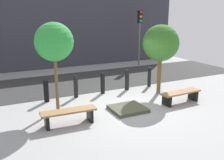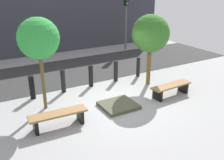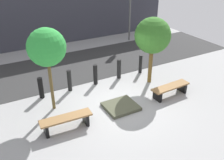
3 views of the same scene
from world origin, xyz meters
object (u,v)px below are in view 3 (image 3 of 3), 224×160
tree_behind_right_bench (153,36)px  bollard_far_right (140,64)px  bench_right (170,89)px  bollard_far_left (41,88)px  bench_left (66,120)px  bollard_center (95,75)px  traffic_light_mid_west (130,2)px  planter_bed (121,106)px  tree_behind_left_bench (47,48)px  bollard_right (119,69)px  bollard_left (69,81)px

tree_behind_right_bench → bollard_far_right: bearing=79.3°
bench_right → bollard_far_left: bearing=149.8°
bench_left → bollard_center: (2.22, 2.40, 0.12)m
bench_right → traffic_light_mid_west: traffic_light_mid_west is taller
planter_bed → bollard_center: size_ratio=1.32×
bollard_center → bench_left: bearing=-132.7°
bollard_far_right → traffic_light_mid_west: size_ratio=0.26×
traffic_light_mid_west → bollard_center: bearing=-135.8°
tree_behind_left_bench → traffic_light_mid_west: (6.88, 5.53, 0.04)m
tree_behind_left_bench → tree_behind_right_bench: size_ratio=1.06×
bench_right → bollard_right: bollard_right is taller
bollard_left → planter_bed: bearing=-61.3°
bollard_center → bollard_right: bearing=0.0°
planter_bed → tree_behind_left_bench: tree_behind_left_bench is taller
tree_behind_right_bench → tree_behind_left_bench: bearing=180.0°
bollard_far_left → bench_left: bearing=-85.5°
bench_right → bollard_right: size_ratio=1.88×
bollard_left → traffic_light_mid_west: bearing=37.7°
bollard_left → bollard_far_right: 3.61m
bench_left → planter_bed: 2.24m
bollard_far_left → bollard_center: size_ratio=0.97×
tree_behind_left_bench → traffic_light_mid_west: 8.83m
bollard_far_left → bollard_left: 1.20m
bench_right → tree_behind_left_bench: bearing=159.6°
bollard_left → bollard_far_right: bearing=0.0°
bench_right → bollard_left: size_ratio=1.87×
bench_right → tree_behind_right_bench: bearing=87.2°
planter_bed → bollard_far_right: (2.40, 2.20, 0.39)m
bollard_far_left → bollard_far_right: (4.81, 0.00, 0.01)m
tree_behind_right_bench → bollard_far_left: size_ratio=3.33×
planter_bed → bollard_left: bearing=118.7°
bench_right → bench_left: bearing=177.2°
tree_behind_right_bench → bollard_left: tree_behind_right_bench is taller
bollard_far_left → bollard_left: (1.20, 0.00, 0.03)m
bench_left → tree_behind_right_bench: (4.43, 1.40, 1.81)m
tree_behind_right_bench → bollard_left: size_ratio=3.14×
bollard_left → bollard_center: 1.20m
tree_behind_right_bench → traffic_light_mid_west: size_ratio=0.83×
bollard_far_right → traffic_light_mid_west: (2.26, 4.54, 2.00)m
planter_bed → bollard_far_left: size_ratio=1.36×
bench_right → bollard_right: 2.61m
bench_left → traffic_light_mid_west: (6.88, 6.94, 2.11)m
bench_left → tree_behind_left_bench: size_ratio=0.56×
tree_behind_left_bench → bollard_far_right: (4.62, 0.99, -1.96)m
tree_behind_right_bench → bollard_center: size_ratio=3.22×
planter_bed → bollard_center: (0.00, 2.20, 0.39)m
bollard_far_right → traffic_light_mid_west: bearing=63.5°
tree_behind_left_bench → bollard_right: 4.06m
bollard_left → bollard_right: bollard_left is taller
tree_behind_left_bench → bollard_far_left: (-0.19, 0.99, -1.97)m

